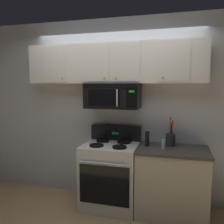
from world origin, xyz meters
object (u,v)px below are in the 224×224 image
at_px(over_range_microwave, 113,96).
at_px(salt_shaker, 163,144).
at_px(pepper_mill, 147,139).
at_px(utensil_crock_charcoal, 171,138).
at_px(stove_range, 111,174).

relative_size(over_range_microwave, salt_shaker, 6.40).
distance_m(over_range_microwave, pepper_mill, 0.76).
bearing_deg(pepper_mill, over_range_microwave, 172.50).
bearing_deg(utensil_crock_charcoal, stove_range, -168.91).
xyz_separation_m(utensil_crock_charcoal, salt_shaker, (-0.09, -0.17, -0.05)).
xyz_separation_m(utensil_crock_charcoal, pepper_mill, (-0.31, -0.11, -0.00)).
bearing_deg(stove_range, over_range_microwave, 90.14).
bearing_deg(stove_range, salt_shaker, -1.22).
bearing_deg(salt_shaker, pepper_mill, 163.39).
bearing_deg(pepper_mill, utensil_crock_charcoal, 19.17).
height_order(stove_range, over_range_microwave, over_range_microwave).
distance_m(stove_range, over_range_microwave, 1.11).
relative_size(utensil_crock_charcoal, salt_shaker, 3.39).
xyz_separation_m(stove_range, over_range_microwave, (-0.00, 0.12, 1.11)).
relative_size(stove_range, salt_shaker, 9.43).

